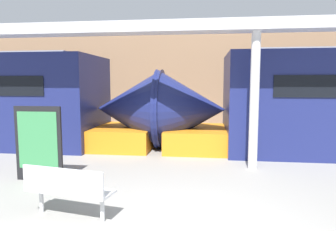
% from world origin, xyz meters
% --- Properties ---
extents(station_wall, '(56.00, 0.20, 5.00)m').
position_xyz_m(station_wall, '(0.00, 11.16, 2.50)').
color(station_wall, '#937051').
rests_on(station_wall, ground_plane).
extents(bench_near, '(1.51, 0.70, 0.87)m').
position_xyz_m(bench_near, '(-1.70, 0.66, 0.52)').
color(bench_near, silver).
rests_on(bench_near, ground_plane).
extents(poster_board, '(1.08, 0.07, 1.67)m').
position_xyz_m(poster_board, '(-3.19, 2.41, 0.85)').
color(poster_board, black).
rests_on(poster_board, ground_plane).
extents(support_column_near, '(0.23, 0.23, 3.44)m').
position_xyz_m(support_column_near, '(1.69, 3.93, 1.72)').
color(support_column_near, silver).
rests_on(support_column_near, ground_plane).
extents(canopy_beam, '(28.00, 0.60, 0.28)m').
position_xyz_m(canopy_beam, '(1.69, 3.93, 3.58)').
color(canopy_beam, '#B7B7BC').
rests_on(canopy_beam, support_column_near).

